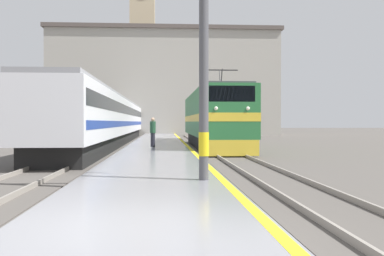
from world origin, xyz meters
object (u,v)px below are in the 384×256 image
Objects in this scene: locomotive_train at (213,119)px; catenary_mast at (208,21)px; passenger_train at (115,120)px; clock_tower at (143,39)px; person_on_platform at (153,131)px.

locomotive_train is 19.80m from catenary_mast.
catenary_mast reaches higher than passenger_train.
clock_tower is at bearing 93.99° from catenary_mast.
passenger_train is at bearing 100.51° from catenary_mast.
catenary_mast is (5.32, -28.65, 2.32)m from passenger_train.
locomotive_train is at bearing 46.90° from person_on_platform.
clock_tower reaches higher than passenger_train.
locomotive_train is 0.36× the size of passenger_train.
passenger_train is at bearing 129.87° from locomotive_train.
catenary_mast reaches higher than locomotive_train.
clock_tower is (0.86, 35.24, 13.65)m from passenger_train.
locomotive_train is 10.14× the size of person_on_platform.
catenary_mast is 15.63m from person_on_platform.
clock_tower reaches higher than person_on_platform.
catenary_mast is at bearing -96.72° from locomotive_train.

